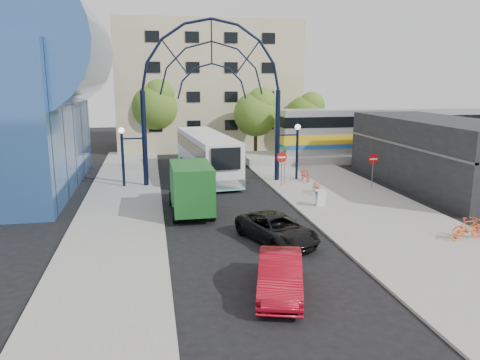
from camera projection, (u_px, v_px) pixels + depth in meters
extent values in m
plane|color=black|center=(253.00, 247.00, 22.16)|extent=(120.00, 120.00, 0.00)
cube|color=gray|center=(371.00, 214.00, 27.47)|extent=(8.00, 56.00, 0.12)
cube|color=gray|center=(119.00, 217.00, 26.72)|extent=(5.00, 50.00, 0.12)
cylinder|color=black|center=(144.00, 140.00, 33.95)|extent=(0.36, 0.36, 7.00)
cylinder|color=black|center=(277.00, 137.00, 35.79)|extent=(0.36, 0.36, 7.00)
cylinder|color=black|center=(123.00, 161.00, 33.97)|extent=(0.20, 0.20, 4.00)
cylinder|color=black|center=(297.00, 155.00, 36.40)|extent=(0.20, 0.20, 4.00)
sphere|color=white|center=(121.00, 130.00, 33.51)|extent=(0.44, 0.44, 0.44)
sphere|color=white|center=(298.00, 127.00, 35.94)|extent=(0.44, 0.44, 0.44)
cylinder|color=slate|center=(282.00, 171.00, 34.31)|extent=(0.06, 0.06, 2.20)
cylinder|color=red|center=(282.00, 157.00, 34.10)|extent=(0.80, 0.04, 0.80)
cube|color=white|center=(282.00, 157.00, 34.07)|extent=(0.55, 0.02, 0.12)
cylinder|color=slate|center=(372.00, 173.00, 33.53)|extent=(0.06, 0.06, 2.20)
cylinder|color=red|center=(373.00, 159.00, 33.32)|extent=(0.76, 0.04, 0.76)
cube|color=white|center=(373.00, 159.00, 33.29)|extent=(0.55, 0.02, 0.12)
cylinder|color=slate|center=(285.00, 165.00, 34.90)|extent=(0.05, 0.05, 2.80)
cube|color=#146626|center=(285.00, 148.00, 34.63)|extent=(0.70, 0.03, 0.18)
cube|color=#146626|center=(285.00, 151.00, 34.68)|extent=(0.03, 0.70, 0.18)
cube|color=white|center=(322.00, 199.00, 28.63)|extent=(0.55, 0.26, 0.99)
cube|color=white|center=(320.00, 197.00, 28.97)|extent=(0.55, 0.26, 0.99)
cube|color=#1E59A5|center=(321.00, 193.00, 28.74)|extent=(0.55, 0.42, 0.14)
cylinder|color=#335B9C|center=(37.00, 47.00, 32.25)|extent=(9.00, 16.00, 9.00)
cube|color=black|center=(437.00, 153.00, 34.19)|extent=(6.00, 16.00, 5.00)
cube|color=tan|center=(206.00, 86.00, 54.66)|extent=(20.00, 12.00, 14.00)
cube|color=gray|center=(400.00, 155.00, 46.89)|extent=(32.00, 5.00, 0.80)
cube|color=#B7B7BC|center=(402.00, 130.00, 46.36)|extent=(25.00, 3.00, 4.20)
cube|color=gold|center=(402.00, 136.00, 46.49)|extent=(25.10, 3.05, 0.90)
cube|color=black|center=(403.00, 120.00, 46.15)|extent=(25.05, 3.05, 1.00)
cube|color=#1E59A5|center=(401.00, 143.00, 46.63)|extent=(25.10, 3.05, 0.35)
cylinder|color=#382314|center=(256.00, 144.00, 47.97)|extent=(0.36, 0.36, 2.52)
sphere|color=#4E6B1C|center=(256.00, 114.00, 47.32)|extent=(4.48, 4.48, 4.48)
sphere|color=#4E6B1C|center=(261.00, 103.00, 46.89)|extent=(3.08, 3.08, 3.08)
cylinder|color=#382314|center=(156.00, 140.00, 49.93)|extent=(0.36, 0.36, 2.88)
sphere|color=#4E6B1C|center=(155.00, 107.00, 49.19)|extent=(5.12, 5.12, 5.12)
sphere|color=#4E6B1C|center=(159.00, 95.00, 48.72)|extent=(3.52, 3.52, 3.52)
cylinder|color=#382314|center=(305.00, 141.00, 51.01)|extent=(0.36, 0.36, 2.34)
sphere|color=#4E6B1C|center=(306.00, 115.00, 50.41)|extent=(4.16, 4.16, 4.16)
sphere|color=#4E6B1C|center=(311.00, 105.00, 49.99)|extent=(2.86, 2.86, 2.86)
cube|color=silver|center=(207.00, 154.00, 37.84)|extent=(3.90, 12.71, 3.15)
cube|color=#62DAD3|center=(207.00, 169.00, 38.12)|extent=(3.93, 12.71, 0.76)
cube|color=black|center=(206.00, 146.00, 37.70)|extent=(3.93, 12.46, 0.98)
cube|color=black|center=(226.00, 159.00, 31.77)|extent=(2.06, 0.34, 1.52)
cube|color=black|center=(193.00, 145.00, 43.70)|extent=(2.61, 0.43, 1.74)
cylinder|color=black|center=(183.00, 163.00, 41.41)|extent=(0.40, 1.07, 1.04)
cylinder|color=black|center=(213.00, 162.00, 42.14)|extent=(0.40, 1.07, 1.04)
cylinder|color=black|center=(202.00, 183.00, 33.42)|extent=(0.40, 1.07, 1.04)
cylinder|color=black|center=(238.00, 181.00, 34.15)|extent=(0.40, 1.07, 1.04)
cube|color=black|center=(188.00, 188.00, 29.62)|extent=(2.14, 2.23, 2.04)
cube|color=black|center=(186.00, 178.00, 30.60)|extent=(1.85, 0.10, 0.93)
cube|color=#17581F|center=(192.00, 187.00, 26.80)|extent=(2.25, 4.27, 2.59)
cylinder|color=black|center=(171.00, 199.00, 29.27)|extent=(0.25, 0.89, 0.89)
cylinder|color=black|center=(205.00, 197.00, 29.67)|extent=(0.25, 0.89, 0.89)
cylinder|color=black|center=(175.00, 215.00, 25.81)|extent=(0.25, 0.89, 0.89)
cylinder|color=black|center=(213.00, 213.00, 26.21)|extent=(0.25, 0.89, 0.89)
imported|color=black|center=(277.00, 229.00, 22.70)|extent=(3.77, 5.35, 1.35)
imported|color=maroon|center=(280.00, 275.00, 17.19)|extent=(2.74, 4.77, 1.49)
imported|color=#E34F2D|center=(317.00, 187.00, 32.00)|extent=(0.78, 1.83, 0.94)
imported|color=#F33730|center=(305.00, 174.00, 36.03)|extent=(0.62, 1.73, 1.02)
imported|color=orange|center=(466.00, 229.00, 22.80)|extent=(2.00, 1.03, 1.00)
imported|color=#D5402A|center=(469.00, 228.00, 22.90)|extent=(1.80, 0.53, 1.08)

